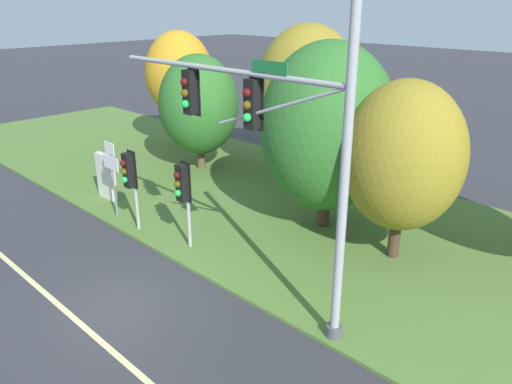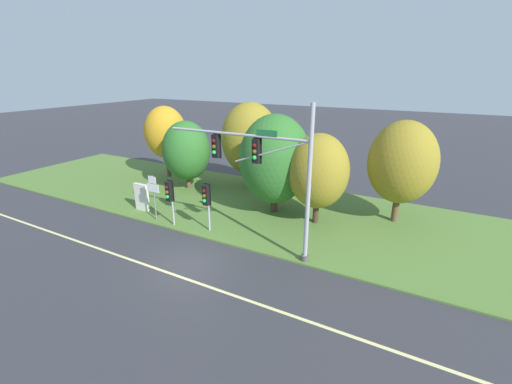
% 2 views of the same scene
% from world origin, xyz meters
% --- Properties ---
extents(ground_plane, '(160.00, 160.00, 0.00)m').
position_xyz_m(ground_plane, '(0.00, 0.00, 0.00)').
color(ground_plane, '#333338').
extents(lane_stripe, '(36.00, 0.16, 0.01)m').
position_xyz_m(lane_stripe, '(0.00, -1.20, 0.00)').
color(lane_stripe, beige).
rests_on(lane_stripe, ground).
extents(grass_verge, '(48.00, 11.50, 0.10)m').
position_xyz_m(grass_verge, '(0.00, 8.25, 0.05)').
color(grass_verge, '#517533').
rests_on(grass_verge, ground).
extents(traffic_signal_mast, '(8.23, 0.49, 7.81)m').
position_xyz_m(traffic_signal_mast, '(3.07, 2.86, 4.77)').
color(traffic_signal_mast, '#9EA0A5').
rests_on(traffic_signal_mast, grass_verge).
extents(pedestrian_signal_near_kerb, '(0.46, 0.55, 2.95)m').
position_xyz_m(pedestrian_signal_near_kerb, '(-3.49, 2.84, 2.21)').
color(pedestrian_signal_near_kerb, '#9EA0A5').
rests_on(pedestrian_signal_near_kerb, grass_verge).
extents(pedestrian_signal_further_along, '(0.46, 0.55, 2.99)m').
position_xyz_m(pedestrian_signal_further_along, '(-1.08, 3.27, 2.25)').
color(pedestrian_signal_further_along, '#9EA0A5').
rests_on(pedestrian_signal_further_along, grass_verge).
extents(route_sign_post, '(0.98, 0.08, 2.99)m').
position_xyz_m(route_sign_post, '(-5.01, 3.03, 2.07)').
color(route_sign_post, slate).
rests_on(route_sign_post, grass_verge).
extents(tree_nearest_road, '(3.63, 3.63, 6.28)m').
position_xyz_m(tree_nearest_road, '(-10.96, 10.90, 4.09)').
color(tree_nearest_road, brown).
rests_on(tree_nearest_road, grass_verge).
extents(tree_left_of_mast, '(3.76, 3.76, 5.46)m').
position_xyz_m(tree_left_of_mast, '(-7.26, 9.12, 3.20)').
color(tree_left_of_mast, brown).
rests_on(tree_left_of_mast, grass_verge).
extents(tree_behind_signpost, '(4.61, 4.61, 6.85)m').
position_xyz_m(tree_behind_signpost, '(-3.03, 11.95, 4.05)').
color(tree_behind_signpost, '#4C3823').
rests_on(tree_behind_signpost, grass_verge).
extents(tree_mid_verge, '(4.68, 4.68, 6.58)m').
position_xyz_m(tree_mid_verge, '(1.08, 7.94, 3.75)').
color(tree_mid_verge, '#423021').
rests_on(tree_mid_verge, grass_verge).
extents(tree_tall_centre, '(3.69, 3.69, 5.67)m').
position_xyz_m(tree_tall_centre, '(4.17, 7.57, 3.46)').
color(tree_tall_centre, '#423021').
rests_on(tree_tall_centre, grass_verge).
extents(info_kiosk, '(1.10, 0.24, 1.90)m').
position_xyz_m(info_kiosk, '(-6.98, 3.82, 1.04)').
color(info_kiosk, silver).
rests_on(info_kiosk, grass_verge).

